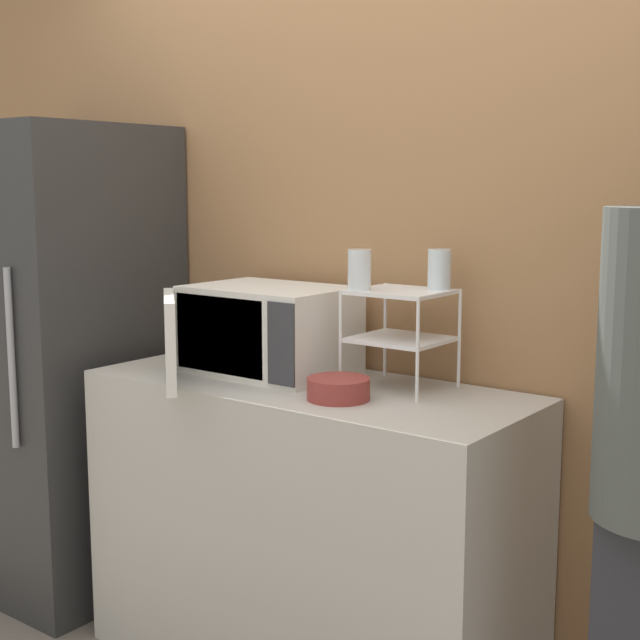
# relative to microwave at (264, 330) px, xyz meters

# --- Properties ---
(wall_back) EXTENTS (8.00, 0.06, 2.60)m
(wall_back) POSITION_rel_microwave_xyz_m (0.21, 0.29, 0.22)
(wall_back) COLOR #9E7047
(wall_back) RESTS_ON ground_plane
(counter) EXTENTS (1.41, 0.58, 0.94)m
(counter) POSITION_rel_microwave_xyz_m (0.21, -0.04, -0.61)
(counter) COLOR #B7B2A8
(counter) RESTS_ON ground_plane
(microwave) EXTENTS (0.52, 0.65, 0.28)m
(microwave) POSITION_rel_microwave_xyz_m (0.00, 0.00, 0.00)
(microwave) COLOR silver
(microwave) RESTS_ON counter
(dish_rack) EXTENTS (0.27, 0.25, 0.30)m
(dish_rack) POSITION_rel_microwave_xyz_m (0.47, 0.08, 0.07)
(dish_rack) COLOR white
(dish_rack) RESTS_ON counter
(glass_front_left) EXTENTS (0.07, 0.07, 0.12)m
(glass_front_left) POSITION_rel_microwave_xyz_m (0.37, 0.00, 0.22)
(glass_front_left) COLOR silver
(glass_front_left) RESTS_ON dish_rack
(glass_back_right) EXTENTS (0.07, 0.07, 0.12)m
(glass_back_right) POSITION_rel_microwave_xyz_m (0.55, 0.15, 0.22)
(glass_back_right) COLOR silver
(glass_back_right) RESTS_ON dish_rack
(bowl) EXTENTS (0.18, 0.18, 0.06)m
(bowl) POSITION_rel_microwave_xyz_m (0.40, -0.15, -0.11)
(bowl) COLOR maroon
(bowl) RESTS_ON counter
(refrigerator) EXTENTS (0.74, 0.69, 1.75)m
(refrigerator) POSITION_rel_microwave_xyz_m (-0.96, -0.08, -0.20)
(refrigerator) COLOR #2D2D2D
(refrigerator) RESTS_ON ground_plane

